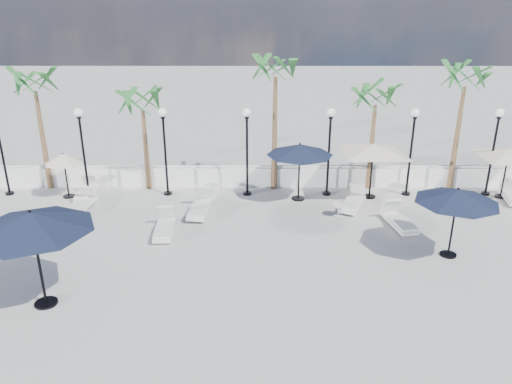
{
  "coord_description": "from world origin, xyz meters",
  "views": [
    {
      "loc": [
        0.42,
        -13.94,
        8.15
      ],
      "look_at": [
        0.39,
        2.97,
        1.5
      ],
      "focal_mm": 35.0,
      "sensor_mm": 36.0,
      "label": 1
    }
  ],
  "objects_px": {
    "parasol_navy_mid": "(300,150)",
    "parasol_cream_sq_a": "(374,145)",
    "lounger_1": "(165,227)",
    "parasol_cream_small": "(64,159)",
    "lounger_7": "(512,195)",
    "parasol_navy_right": "(457,196)",
    "lounger_4": "(200,207)",
    "parasol_navy_left": "(32,222)",
    "parasol_cream_sq_b": "(509,150)",
    "lounger_3": "(86,191)",
    "lounger_5": "(399,220)",
    "lounger_6": "(353,202)",
    "lounger_0": "(80,205)"
  },
  "relations": [
    {
      "from": "parasol_navy_mid",
      "to": "parasol_cream_sq_a",
      "type": "height_order",
      "value": "parasol_cream_sq_a"
    },
    {
      "from": "lounger_1",
      "to": "parasol_cream_small",
      "type": "bearing_deg",
      "value": 139.71
    },
    {
      "from": "lounger_7",
      "to": "parasol_navy_right",
      "type": "relative_size",
      "value": 0.73
    },
    {
      "from": "lounger_4",
      "to": "lounger_7",
      "type": "bearing_deg",
      "value": 11.22
    },
    {
      "from": "parasol_navy_left",
      "to": "parasol_navy_right",
      "type": "bearing_deg",
      "value": 13.06
    },
    {
      "from": "parasol_navy_mid",
      "to": "parasol_cream_sq_b",
      "type": "distance_m",
      "value": 8.84
    },
    {
      "from": "lounger_3",
      "to": "lounger_5",
      "type": "height_order",
      "value": "lounger_5"
    },
    {
      "from": "lounger_1",
      "to": "parasol_navy_left",
      "type": "height_order",
      "value": "parasol_navy_left"
    },
    {
      "from": "lounger_1",
      "to": "lounger_7",
      "type": "relative_size",
      "value": 1.03
    },
    {
      "from": "lounger_4",
      "to": "lounger_6",
      "type": "relative_size",
      "value": 1.03
    },
    {
      "from": "parasol_navy_left",
      "to": "parasol_cream_sq_a",
      "type": "height_order",
      "value": "parasol_navy_left"
    },
    {
      "from": "parasol_navy_mid",
      "to": "parasol_navy_right",
      "type": "bearing_deg",
      "value": -46.88
    },
    {
      "from": "parasol_navy_right",
      "to": "lounger_4",
      "type": "bearing_deg",
      "value": 158.22
    },
    {
      "from": "lounger_4",
      "to": "parasol_cream_sq_a",
      "type": "xyz_separation_m",
      "value": [
        7.18,
        1.75,
        2.1
      ]
    },
    {
      "from": "lounger_0",
      "to": "lounger_4",
      "type": "bearing_deg",
      "value": 3.8
    },
    {
      "from": "parasol_navy_mid",
      "to": "lounger_5",
      "type": "bearing_deg",
      "value": -37.3
    },
    {
      "from": "parasol_cream_sq_b",
      "to": "parasol_navy_right",
      "type": "bearing_deg",
      "value": -128.35
    },
    {
      "from": "lounger_6",
      "to": "lounger_0",
      "type": "bearing_deg",
      "value": -155.69
    },
    {
      "from": "parasol_navy_mid",
      "to": "parasol_cream_small",
      "type": "xyz_separation_m",
      "value": [
        -9.98,
        0.25,
        -0.49
      ]
    },
    {
      "from": "parasol_cream_sq_b",
      "to": "lounger_0",
      "type": "bearing_deg",
      "value": -175.19
    },
    {
      "from": "parasol_cream_small",
      "to": "parasol_cream_sq_a",
      "type": "bearing_deg",
      "value": 0.0
    },
    {
      "from": "lounger_4",
      "to": "parasol_cream_sq_b",
      "type": "relative_size",
      "value": 0.47
    },
    {
      "from": "lounger_1",
      "to": "lounger_7",
      "type": "xyz_separation_m",
      "value": [
        14.27,
        3.22,
        -0.01
      ]
    },
    {
      "from": "parasol_cream_sq_a",
      "to": "parasol_navy_left",
      "type": "bearing_deg",
      "value": -143.22
    },
    {
      "from": "parasol_cream_small",
      "to": "parasol_navy_left",
      "type": "bearing_deg",
      "value": -74.77
    },
    {
      "from": "parasol_navy_left",
      "to": "parasol_cream_sq_b",
      "type": "distance_m",
      "value": 18.49
    },
    {
      "from": "lounger_5",
      "to": "parasol_cream_sq_b",
      "type": "distance_m",
      "value": 6.32
    },
    {
      "from": "lounger_0",
      "to": "parasol_navy_left",
      "type": "height_order",
      "value": "parasol_navy_left"
    },
    {
      "from": "lounger_1",
      "to": "parasol_cream_sq_a",
      "type": "distance_m",
      "value": 9.28
    },
    {
      "from": "lounger_1",
      "to": "parasol_navy_right",
      "type": "bearing_deg",
      "value": -12.97
    },
    {
      "from": "lounger_7",
      "to": "parasol_cream_small",
      "type": "bearing_deg",
      "value": -170.96
    },
    {
      "from": "lounger_7",
      "to": "parasol_navy_mid",
      "type": "xyz_separation_m",
      "value": [
        -9.1,
        0.13,
        1.97
      ]
    },
    {
      "from": "lounger_6",
      "to": "parasol_navy_right",
      "type": "xyz_separation_m",
      "value": [
        2.49,
        -4.09,
        1.9
      ]
    },
    {
      "from": "lounger_6",
      "to": "parasol_navy_mid",
      "type": "xyz_separation_m",
      "value": [
        -2.19,
        0.91,
        1.95
      ]
    },
    {
      "from": "lounger_0",
      "to": "lounger_4",
      "type": "relative_size",
      "value": 0.93
    },
    {
      "from": "lounger_1",
      "to": "parasol_cream_small",
      "type": "distance_m",
      "value": 6.18
    },
    {
      "from": "lounger_3",
      "to": "parasol_navy_left",
      "type": "height_order",
      "value": "parasol_navy_left"
    },
    {
      "from": "lounger_1",
      "to": "parasol_navy_left",
      "type": "xyz_separation_m",
      "value": [
        -2.59,
        -4.54,
        2.32
      ]
    },
    {
      "from": "lounger_7",
      "to": "parasol_navy_right",
      "type": "height_order",
      "value": "parasol_navy_right"
    },
    {
      "from": "lounger_4",
      "to": "parasol_navy_mid",
      "type": "xyz_separation_m",
      "value": [
        4.07,
        1.5,
        1.94
      ]
    },
    {
      "from": "lounger_4",
      "to": "lounger_7",
      "type": "xyz_separation_m",
      "value": [
        13.16,
        1.37,
        -0.03
      ]
    },
    {
      "from": "parasol_navy_left",
      "to": "parasol_navy_right",
      "type": "relative_size",
      "value": 1.21
    },
    {
      "from": "parasol_navy_left",
      "to": "parasol_cream_sq_b",
      "type": "relative_size",
      "value": 0.71
    },
    {
      "from": "lounger_0",
      "to": "lounger_7",
      "type": "height_order",
      "value": "lounger_0"
    },
    {
      "from": "lounger_3",
      "to": "lounger_7",
      "type": "distance_m",
      "value": 18.31
    },
    {
      "from": "lounger_0",
      "to": "lounger_5",
      "type": "relative_size",
      "value": 0.97
    },
    {
      "from": "lounger_6",
      "to": "lounger_7",
      "type": "distance_m",
      "value": 6.95
    },
    {
      "from": "lounger_0",
      "to": "parasol_cream_sq_a",
      "type": "bearing_deg",
      "value": 13.82
    },
    {
      "from": "parasol_cream_sq_a",
      "to": "lounger_1",
      "type": "bearing_deg",
      "value": -156.54
    },
    {
      "from": "parasol_navy_left",
      "to": "parasol_navy_right",
      "type": "distance_m",
      "value": 12.78
    }
  ]
}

